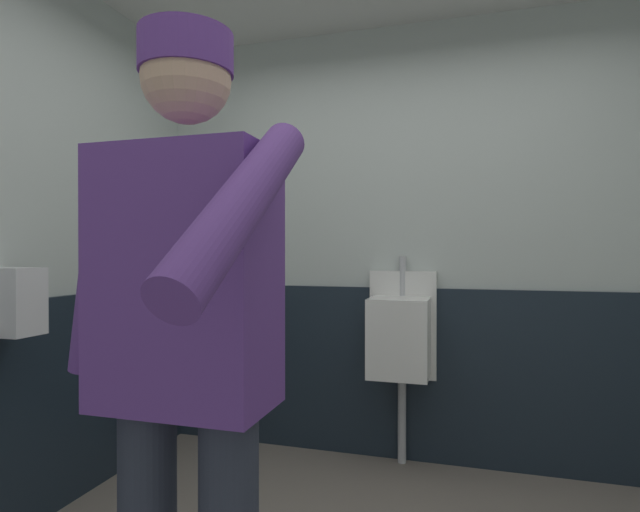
% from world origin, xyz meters
% --- Properties ---
extents(wall_back, '(3.82, 0.12, 2.66)m').
position_xyz_m(wall_back, '(0.00, 1.65, 1.33)').
color(wall_back, silver).
rests_on(wall_back, ground_plane).
extents(wainscot_band_back, '(3.22, 0.03, 1.05)m').
position_xyz_m(wainscot_band_back, '(0.00, 1.57, 0.52)').
color(wainscot_band_back, '#19232D').
rests_on(wainscot_band_back, ground_plane).
extents(urinal_solo, '(0.40, 0.34, 1.24)m').
position_xyz_m(urinal_solo, '(-0.04, 1.43, 0.78)').
color(urinal_solo, white).
rests_on(urinal_solo, ground_plane).
extents(person, '(0.63, 0.60, 1.78)m').
position_xyz_m(person, '(-0.31, -0.45, 1.05)').
color(person, '#2D3342').
rests_on(person, ground_plane).
extents(hand_dryer, '(0.24, 0.23, 0.28)m').
position_xyz_m(hand_dryer, '(-1.49, 0.13, 1.05)').
color(hand_dryer, silver).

